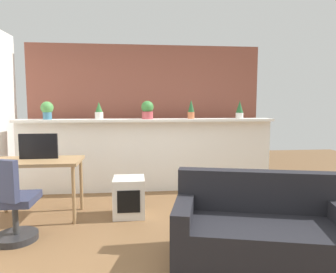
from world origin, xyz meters
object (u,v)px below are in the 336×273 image
object	(u,v)px
potted_plant_1	(99,111)
couch	(261,233)
tv_monitor	(39,146)
potted_plant_0	(47,109)
potted_plant_4	(240,110)
side_cube_shelf	(129,197)
desk	(36,166)
office_chair	(10,207)
potted_plant_2	(148,110)
potted_plant_3	(191,109)

from	to	relation	value
potted_plant_1	couch	world-z (taller)	potted_plant_1
potted_plant_1	tv_monitor	distance (m)	1.23
potted_plant_0	potted_plant_4	bearing A→B (deg)	0.55
potted_plant_1	side_cube_shelf	bearing A→B (deg)	-65.75
potted_plant_0	desk	bearing A→B (deg)	-82.88
potted_plant_1	desk	world-z (taller)	potted_plant_1
potted_plant_1	couch	size ratio (longest dim) A/B	0.16
potted_plant_4	couch	xyz separation A→B (m)	(-0.61, -2.40, -1.07)
potted_plant_1	tv_monitor	size ratio (longest dim) A/B	0.58
tv_monitor	office_chair	distance (m)	0.94
potted_plant_2	office_chair	bearing A→B (deg)	-130.59
potted_plant_2	potted_plant_3	world-z (taller)	potted_plant_3
potted_plant_1	side_cube_shelf	xyz separation A→B (m)	(0.49, -1.08, -1.08)
side_cube_shelf	office_chair	bearing A→B (deg)	-151.54
tv_monitor	office_chair	bearing A→B (deg)	-94.49
potted_plant_4	desk	world-z (taller)	potted_plant_4
potted_plant_3	office_chair	bearing A→B (deg)	-141.79
potted_plant_4	desk	bearing A→B (deg)	-160.60
side_cube_shelf	tv_monitor	bearing A→B (deg)	173.52
potted_plant_3	potted_plant_4	world-z (taller)	potted_plant_3
potted_plant_2	desk	xyz separation A→B (m)	(-1.45, -1.04, -0.69)
side_cube_shelf	couch	size ratio (longest dim) A/B	0.29
potted_plant_1	office_chair	xyz separation A→B (m)	(-0.72, -1.73, -0.94)
potted_plant_1	potted_plant_4	size ratio (longest dim) A/B	0.92
potted_plant_1	potted_plant_4	bearing A→B (deg)	0.58
potted_plant_4	side_cube_shelf	xyz separation A→B (m)	(-1.84, -1.10, -1.10)
potted_plant_4	potted_plant_1	bearing A→B (deg)	-179.42
potted_plant_2	office_chair	distance (m)	2.49
potted_plant_0	side_cube_shelf	xyz separation A→B (m)	(1.28, -1.07, -1.11)
potted_plant_1	potted_plant_3	bearing A→B (deg)	0.26
tv_monitor	office_chair	xyz separation A→B (m)	(-0.06, -0.78, -0.52)
office_chair	side_cube_shelf	distance (m)	1.37
side_cube_shelf	potted_plant_1	bearing A→B (deg)	114.25
couch	potted_plant_1	bearing A→B (deg)	125.68
desk	side_cube_shelf	bearing A→B (deg)	-2.46
potted_plant_3	potted_plant_4	distance (m)	0.83
potted_plant_3	tv_monitor	size ratio (longest dim) A/B	0.67
tv_monitor	couch	bearing A→B (deg)	-31.18
side_cube_shelf	potted_plant_3	bearing A→B (deg)	47.21
potted_plant_3	tv_monitor	world-z (taller)	potted_plant_3
potted_plant_2	couch	size ratio (longest dim) A/B	0.17
potted_plant_2	tv_monitor	xyz separation A→B (m)	(-1.43, -0.96, -0.44)
desk	side_cube_shelf	size ratio (longest dim) A/B	2.20
potted_plant_4	side_cube_shelf	bearing A→B (deg)	-149.01
desk	potted_plant_0	bearing A→B (deg)	97.12
potted_plant_2	desk	size ratio (longest dim) A/B	0.27
potted_plant_1	desk	xyz separation A→B (m)	(-0.67, -1.03, -0.67)
couch	side_cube_shelf	bearing A→B (deg)	133.23
potted_plant_3	potted_plant_4	bearing A→B (deg)	1.14
potted_plant_2	side_cube_shelf	size ratio (longest dim) A/B	0.59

